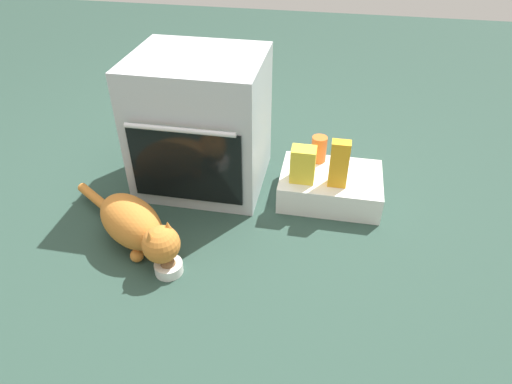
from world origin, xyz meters
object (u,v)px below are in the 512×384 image
object	(u,v)px
oven	(201,123)
snack_bag	(303,165)
pantry_cabinet	(330,186)
juice_carton	(339,164)
sauce_jar	(319,149)
food_bowl	(169,267)
cat	(136,225)

from	to	relation	value
oven	snack_bag	xyz separation A→B (m)	(0.54, -0.12, -0.11)
pantry_cabinet	juice_carton	bearing A→B (deg)	-70.99
pantry_cabinet	sauce_jar	world-z (taller)	sauce_jar
food_bowl	juice_carton	distance (m)	0.92
sauce_jar	snack_bag	world-z (taller)	snack_bag
oven	juice_carton	bearing A→B (deg)	-10.05
food_bowl	sauce_jar	xyz separation A→B (m)	(0.57, 0.79, 0.19)
cat	pantry_cabinet	bearing A→B (deg)	67.15
food_bowl	cat	distance (m)	0.25
oven	snack_bag	distance (m)	0.57
oven	cat	size ratio (longest dim) A/B	1.01
oven	sauce_jar	world-z (taller)	oven
snack_bag	sauce_jar	bearing A→B (deg)	71.65
pantry_cabinet	cat	world-z (taller)	cat
sauce_jar	juice_carton	xyz separation A→B (m)	(0.11, -0.20, 0.05)
snack_bag	cat	bearing A→B (deg)	-146.34
sauce_jar	snack_bag	distance (m)	0.21
juice_carton	food_bowl	bearing A→B (deg)	-139.23
pantry_cabinet	snack_bag	bearing A→B (deg)	-152.81
food_bowl	sauce_jar	world-z (taller)	sauce_jar
food_bowl	snack_bag	world-z (taller)	snack_bag
oven	snack_bag	world-z (taller)	oven
juice_carton	pantry_cabinet	bearing A→B (deg)	109.01
oven	juice_carton	world-z (taller)	oven
cat	juice_carton	bearing A→B (deg)	62.16
snack_bag	pantry_cabinet	bearing A→B (deg)	27.19
sauce_jar	snack_bag	size ratio (longest dim) A/B	0.78
oven	sauce_jar	bearing A→B (deg)	7.25
cat	sauce_jar	distance (m)	1.01
pantry_cabinet	food_bowl	distance (m)	0.93
juice_carton	sauce_jar	bearing A→B (deg)	117.71
oven	juice_carton	xyz separation A→B (m)	(0.72, -0.13, -0.08)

